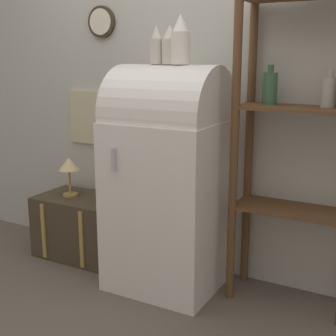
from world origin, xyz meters
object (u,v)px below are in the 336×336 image
object	(u,v)px
suitcase_trunk	(81,226)
vase_center	(170,46)
refrigerator	(168,175)
vase_right	(180,41)
desk_lamp	(69,167)
vase_left	(156,46)

from	to	relation	value
suitcase_trunk	vase_center	world-z (taller)	vase_center
refrigerator	suitcase_trunk	distance (m)	0.93
refrigerator	vase_center	distance (m)	0.78
suitcase_trunk	vase_right	distance (m)	1.58
vase_right	desk_lamp	bearing A→B (deg)	175.74
vase_left	vase_right	bearing A→B (deg)	1.58
vase_center	refrigerator	bearing A→B (deg)	156.39
suitcase_trunk	vase_right	world-z (taller)	vase_right
vase_left	suitcase_trunk	bearing A→B (deg)	173.38
vase_center	vase_right	distance (m)	0.08
refrigerator	vase_center	world-z (taller)	vase_center
vase_left	vase_center	bearing A→B (deg)	6.80
vase_right	refrigerator	bearing A→B (deg)	173.15
vase_center	vase_right	bearing A→B (deg)	-4.43
desk_lamp	vase_right	bearing A→B (deg)	-4.26
vase_center	desk_lamp	size ratio (longest dim) A/B	0.78
refrigerator	vase_center	xyz separation A→B (m)	(0.01, -0.00, 0.78)
suitcase_trunk	vase_right	bearing A→B (deg)	-5.13
vase_center	vase_left	bearing A→B (deg)	-173.20
suitcase_trunk	vase_center	xyz separation A→B (m)	(0.79, -0.07, 1.29)
vase_left	desk_lamp	distance (m)	1.16
vase_center	desk_lamp	world-z (taller)	vase_center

